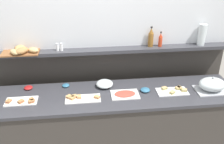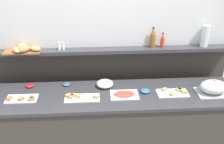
% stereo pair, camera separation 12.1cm
% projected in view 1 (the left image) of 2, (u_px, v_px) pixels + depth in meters
% --- Properties ---
extents(ground_plane, '(12.00, 12.00, 0.00)m').
position_uv_depth(ground_plane, '(105.00, 125.00, 3.66)').
color(ground_plane, gray).
extents(buffet_counter, '(2.78, 0.62, 0.89)m').
position_uv_depth(buffet_counter, '(109.00, 127.00, 2.92)').
color(buffet_counter, '#3D3833').
rests_on(buffet_counter, ground_plane).
extents(back_ledge_unit, '(2.94, 0.22, 1.25)m').
position_uv_depth(back_ledge_unit, '(105.00, 90.00, 3.26)').
color(back_ledge_unit, '#3D3833').
rests_on(back_ledge_unit, ground_plane).
extents(sandwich_platter_rear, '(0.33, 0.17, 0.04)m').
position_uv_depth(sandwich_platter_rear, '(173.00, 91.00, 2.76)').
color(sandwich_platter_rear, white).
rests_on(sandwich_platter_rear, buffet_counter).
extents(sandwich_platter_side, '(0.36, 0.16, 0.04)m').
position_uv_depth(sandwich_platter_side, '(81.00, 98.00, 2.63)').
color(sandwich_platter_side, white).
rests_on(sandwich_platter_side, buffet_counter).
extents(sandwich_platter_front, '(0.32, 0.16, 0.04)m').
position_uv_depth(sandwich_platter_front, '(22.00, 101.00, 2.59)').
color(sandwich_platter_front, white).
rests_on(sandwich_platter_front, buffet_counter).
extents(cold_cuts_platter, '(0.29, 0.20, 0.02)m').
position_uv_depth(cold_cuts_platter, '(125.00, 94.00, 2.70)').
color(cold_cuts_platter, white).
rests_on(cold_cuts_platter, buffet_counter).
extents(serving_cloche, '(0.34, 0.24, 0.17)m').
position_uv_depth(serving_cloche, '(212.00, 85.00, 2.75)').
color(serving_cloche, '#B7BABF').
rests_on(serving_cloche, buffet_counter).
extents(glass_bowl_medium, '(0.19, 0.19, 0.07)m').
position_uv_depth(glass_bowl_medium, '(105.00, 84.00, 2.85)').
color(glass_bowl_medium, silver).
rests_on(glass_bowl_medium, buffet_counter).
extents(condiment_bowl_teal, '(0.09, 0.09, 0.03)m').
position_uv_depth(condiment_bowl_teal, '(28.00, 88.00, 2.81)').
color(condiment_bowl_teal, red).
rests_on(condiment_bowl_teal, buffet_counter).
extents(condiment_bowl_cream, '(0.08, 0.08, 0.03)m').
position_uv_depth(condiment_bowl_cream, '(66.00, 85.00, 2.86)').
color(condiment_bowl_cream, teal).
rests_on(condiment_bowl_cream, buffet_counter).
extents(condiment_bowl_dark, '(0.10, 0.10, 0.04)m').
position_uv_depth(condiment_bowl_dark, '(145.00, 90.00, 2.77)').
color(condiment_bowl_dark, teal).
rests_on(condiment_bowl_dark, buffet_counter).
extents(vinegar_bottle_amber, '(0.06, 0.06, 0.24)m').
position_uv_depth(vinegar_bottle_amber, '(151.00, 38.00, 2.94)').
color(vinegar_bottle_amber, '#8E5B23').
rests_on(vinegar_bottle_amber, back_ledge_unit).
extents(hot_sauce_bottle, '(0.04, 0.04, 0.18)m').
position_uv_depth(hot_sauce_bottle, '(160.00, 40.00, 2.96)').
color(hot_sauce_bottle, red).
rests_on(hot_sauce_bottle, back_ledge_unit).
extents(salt_shaker, '(0.03, 0.03, 0.09)m').
position_uv_depth(salt_shaker, '(57.00, 47.00, 2.85)').
color(salt_shaker, white).
rests_on(salt_shaker, back_ledge_unit).
extents(pepper_shaker, '(0.03, 0.03, 0.09)m').
position_uv_depth(pepper_shaker, '(61.00, 47.00, 2.85)').
color(pepper_shaker, white).
rests_on(pepper_shaker, back_ledge_unit).
extents(bread_basket, '(0.42, 0.30, 0.08)m').
position_uv_depth(bread_basket, '(21.00, 51.00, 2.78)').
color(bread_basket, brown).
rests_on(bread_basket, back_ledge_unit).
extents(water_carafe, '(0.09, 0.09, 0.25)m').
position_uv_depth(water_carafe, '(202.00, 35.00, 2.98)').
color(water_carafe, silver).
rests_on(water_carafe, back_ledge_unit).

